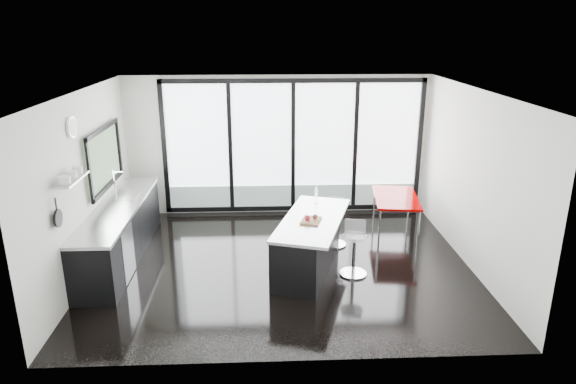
{
  "coord_description": "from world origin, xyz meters",
  "views": [
    {
      "loc": [
        -0.26,
        -7.55,
        3.74
      ],
      "look_at": [
        0.1,
        0.3,
        1.15
      ],
      "focal_mm": 32.0,
      "sensor_mm": 36.0,
      "label": 1
    }
  ],
  "objects_px": {
    "island": "(308,242)",
    "red_table": "(395,215)",
    "bar_stool_near": "(354,255)",
    "bar_stool_far": "(335,228)"
  },
  "relations": [
    {
      "from": "bar_stool_near",
      "to": "bar_stool_far",
      "type": "bearing_deg",
      "value": 108.99
    },
    {
      "from": "island",
      "to": "red_table",
      "type": "xyz_separation_m",
      "value": [
        1.72,
        1.32,
        -0.07
      ]
    },
    {
      "from": "island",
      "to": "bar_stool_far",
      "type": "xyz_separation_m",
      "value": [
        0.54,
        0.84,
        -0.1
      ]
    },
    {
      "from": "bar_stool_far",
      "to": "red_table",
      "type": "height_order",
      "value": "red_table"
    },
    {
      "from": "island",
      "to": "red_table",
      "type": "distance_m",
      "value": 2.17
    },
    {
      "from": "bar_stool_far",
      "to": "island",
      "type": "bearing_deg",
      "value": -101.59
    },
    {
      "from": "bar_stool_near",
      "to": "island",
      "type": "bearing_deg",
      "value": 168.56
    },
    {
      "from": "bar_stool_near",
      "to": "red_table",
      "type": "height_order",
      "value": "red_table"
    },
    {
      "from": "island",
      "to": "bar_stool_near",
      "type": "distance_m",
      "value": 0.75
    },
    {
      "from": "bar_stool_near",
      "to": "red_table",
      "type": "bearing_deg",
      "value": 68.9
    }
  ]
}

